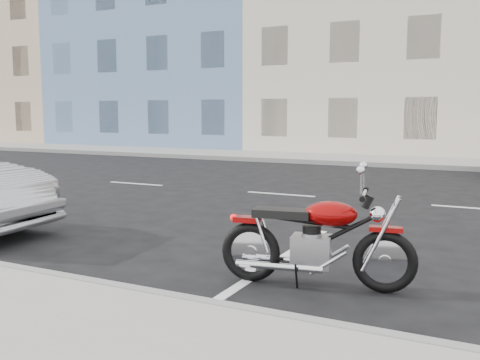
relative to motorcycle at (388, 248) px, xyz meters
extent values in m
plane|color=black|center=(-1.43, 5.63, -0.47)|extent=(120.00, 120.00, 0.00)
cube|color=gray|center=(-6.43, 14.33, -0.39)|extent=(80.00, 3.40, 0.15)
cube|color=gray|center=(-6.43, 12.63, -0.39)|extent=(80.00, 0.12, 0.16)
cube|color=#C7AB8B|center=(-27.43, 21.93, 5.53)|extent=(12.00, 12.00, 12.00)
cube|color=#607FA6|center=(-15.43, 21.93, 6.03)|extent=(12.00, 12.00, 13.00)
cube|color=beige|center=(-3.43, 21.93, 5.28)|extent=(12.00, 12.00, 11.50)
torus|color=black|center=(0.68, 0.12, -0.16)|extent=(0.65, 0.22, 0.65)
torus|color=black|center=(-0.69, -0.13, -0.16)|extent=(0.65, 0.22, 0.65)
cube|color=#7A0404|center=(0.68, 0.12, 0.18)|extent=(0.34, 0.18, 0.05)
cube|color=#7A0404|center=(-0.73, -0.13, 0.20)|extent=(0.31, 0.20, 0.06)
cube|color=gray|center=(-0.04, -0.01, -0.10)|extent=(0.45, 0.36, 0.33)
ellipsoid|color=#7A0404|center=(0.14, 0.03, 0.30)|extent=(0.59, 0.42, 0.26)
cube|color=black|center=(-0.36, -0.07, 0.28)|extent=(0.63, 0.35, 0.09)
cylinder|color=silver|center=(0.47, 0.09, 0.52)|extent=(0.15, 0.67, 0.03)
sphere|color=silver|center=(0.60, 0.11, 0.32)|extent=(0.16, 0.16, 0.16)
cylinder|color=silver|center=(-0.33, -0.20, -0.26)|extent=(0.91, 0.24, 0.08)
cylinder|color=silver|center=(-0.38, 0.07, -0.26)|extent=(0.91, 0.24, 0.08)
cylinder|color=silver|center=(0.64, 0.12, 0.13)|extent=(0.37, 0.11, 0.76)
cylinder|color=black|center=(0.16, 0.03, 0.06)|extent=(0.77, 0.19, 0.48)
camera|label=1|loc=(0.99, -5.33, 1.35)|focal=40.00mm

